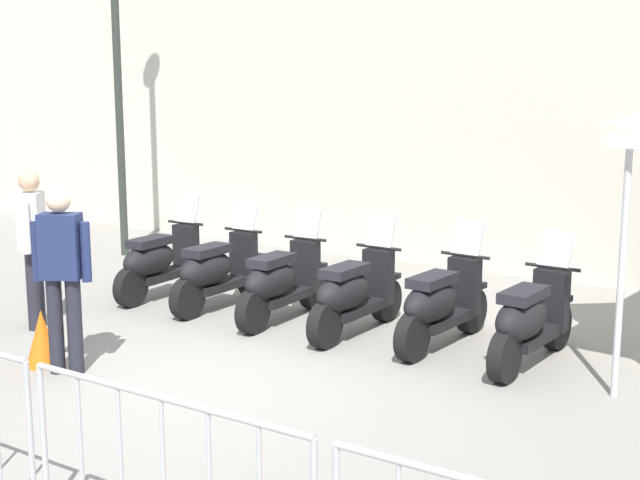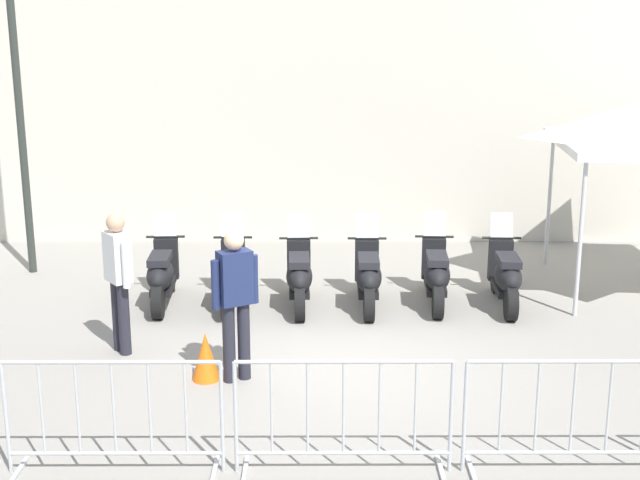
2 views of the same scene
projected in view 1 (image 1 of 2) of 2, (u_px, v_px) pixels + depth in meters
The scene contains 11 objects.
ground_plane at pixel (194, 380), 7.79m from camera, with size 120.00×120.00×0.00m, color gray.
motorcycle_0 at pixel (160, 262), 10.75m from camera, with size 0.62×1.72×1.24m.
motorcycle_1 at pixel (217, 272), 10.20m from camera, with size 0.58×1.73×1.24m.
motorcycle_2 at pixel (281, 283), 9.64m from camera, with size 0.61×1.72×1.24m.
motorcycle_3 at pixel (353, 294), 9.11m from camera, with size 0.56×1.73×1.24m.
motorcycle_4 at pixel (440, 305), 8.68m from camera, with size 0.56×1.72×1.24m.
motorcycle_5 at pixel (530, 321), 8.09m from camera, with size 0.56×1.72×1.24m.
street_lamp at pixel (115, 18), 12.88m from camera, with size 0.36×0.36×6.04m.
officer_near_row_end at pixel (62, 270), 7.83m from camera, with size 0.47×0.38×1.73m.
officer_mid_plaza at pixel (33, 240), 9.32m from camera, with size 0.40×0.43×1.73m.
traffic_cone at pixel (42, 338), 8.15m from camera, with size 0.32×0.32×0.55m, color orange.
Camera 1 is at (5.56, -5.08, 2.65)m, focal length 48.27 mm.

